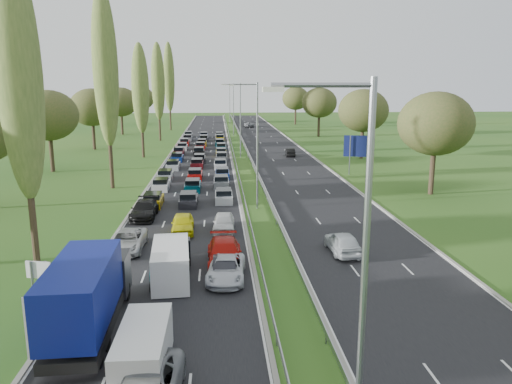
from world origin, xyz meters
name	(u,v)px	position (x,y,z in m)	size (l,w,h in m)	color
ground	(240,155)	(4.50, 80.00, 0.00)	(260.00, 260.00, 0.00)	#24531A
near_carriageway	(201,154)	(-2.25, 82.50, 0.00)	(10.50, 215.00, 0.04)	black
far_carriageway	(278,153)	(11.25, 82.50, 0.00)	(10.50, 215.00, 0.04)	black
central_reservation	(239,150)	(4.50, 82.50, 0.55)	(2.36, 215.00, 0.32)	gray
lamp_columns	(240,121)	(4.50, 78.00, 6.00)	(0.18, 140.18, 12.00)	gray
poplar_row	(128,80)	(-11.50, 68.17, 12.39)	(2.80, 127.80, 22.44)	#2D2116
woodland_left	(40,117)	(-22.00, 62.63, 7.68)	(8.00, 166.00, 11.10)	#2D2116
woodland_right	(380,114)	(24.00, 66.67, 7.68)	(8.00, 153.00, 11.10)	#2D2116
traffic_queue_fill	(199,156)	(-2.26, 77.22, 0.44)	(8.99, 69.69, 0.80)	#BF990C
near_car_2	(127,241)	(-5.88, 31.27, 0.74)	(2.38, 5.15, 1.43)	silver
near_car_3	(144,210)	(-5.93, 40.24, 0.79)	(2.16, 5.31, 1.54)	black
near_car_7	(170,260)	(-2.41, 26.91, 0.78)	(2.12, 5.21, 1.51)	#05474C
near_car_8	(183,223)	(-2.16, 35.42, 0.77)	(1.77, 4.41, 1.50)	#D5D00E
near_car_9	(224,269)	(1.06, 25.23, 0.68)	(1.40, 4.01, 1.32)	black
near_car_10	(226,269)	(1.16, 25.16, 0.70)	(2.26, 4.91, 1.36)	silver
near_car_11	(224,253)	(1.10, 27.74, 0.82)	(2.25, 5.53, 1.60)	#B3120B
near_car_12	(224,222)	(1.16, 35.59, 0.75)	(1.73, 4.31, 1.47)	silver
far_car_0	(343,242)	(9.54, 29.49, 0.80)	(1.85, 4.59, 1.56)	#B6BCC0
far_car_1	(290,152)	(12.80, 78.24, 0.70)	(1.44, 4.12, 1.36)	black
far_car_2	(249,124)	(9.54, 136.76, 0.74)	(2.38, 5.16, 1.43)	gray
blue_lorry	(88,294)	(-5.54, 18.98, 2.01)	(2.56, 9.21, 3.89)	black
white_van_front	(144,348)	(-2.43, 15.45, 1.03)	(1.95, 4.98, 2.00)	silver
white_van_rear	(171,262)	(-2.19, 25.45, 1.14)	(2.16, 5.52, 2.22)	white
info_sign	(39,274)	(-9.40, 23.47, 1.37)	(1.48, 0.45, 2.10)	gray
direction_sign	(359,148)	(19.40, 60.57, 3.57)	(3.91, 1.06, 5.20)	gray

